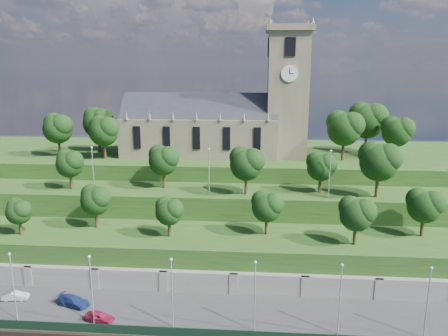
# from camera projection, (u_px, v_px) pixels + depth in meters

# --- Properties ---
(promenade) EXTENTS (160.00, 12.00, 2.00)m
(promenade) POSITION_uv_depth(u_px,v_px,m) (193.00, 319.00, 57.34)
(promenade) COLOR #2D2D30
(promenade) RESTS_ON ground
(fence) EXTENTS (160.00, 0.10, 1.20)m
(fence) POSITION_uv_depth(u_px,v_px,m) (187.00, 332.00, 51.73)
(fence) COLOR black
(fence) RESTS_ON promenade
(retaining_wall) EXTENTS (160.00, 2.10, 5.00)m
(retaining_wall) POSITION_uv_depth(u_px,v_px,m) (199.00, 286.00, 62.79)
(retaining_wall) COLOR slate
(retaining_wall) RESTS_ON ground
(embankment_lower) EXTENTS (160.00, 12.00, 8.00)m
(embankment_lower) POSITION_uv_depth(u_px,v_px,m) (204.00, 259.00, 68.30)
(embankment_lower) COLOR #224316
(embankment_lower) RESTS_ON ground
(embankment_upper) EXTENTS (160.00, 10.00, 12.00)m
(embankment_upper) POSITION_uv_depth(u_px,v_px,m) (211.00, 222.00, 78.52)
(embankment_upper) COLOR #224316
(embankment_upper) RESTS_ON ground
(hilltop) EXTENTS (160.00, 32.00, 15.00)m
(hilltop) POSITION_uv_depth(u_px,v_px,m) (221.00, 184.00, 98.57)
(hilltop) COLOR #224316
(hilltop) RESTS_ON ground
(church) EXTENTS (38.60, 12.35, 27.60)m
(church) POSITION_uv_depth(u_px,v_px,m) (223.00, 119.00, 91.18)
(church) COLOR #6B5F4B
(church) RESTS_ON hilltop
(trees_lower) EXTENTS (66.45, 8.90, 7.47)m
(trees_lower) POSITION_uv_depth(u_px,v_px,m) (248.00, 206.00, 66.08)
(trees_lower) COLOR #312413
(trees_lower) RESTS_ON embankment_lower
(trees_upper) EXTENTS (59.16, 8.76, 9.39)m
(trees_upper) POSITION_uv_depth(u_px,v_px,m) (256.00, 161.00, 74.30)
(trees_upper) COLOR #312413
(trees_upper) RESTS_ON embankment_upper
(trees_hilltop) EXTENTS (75.57, 16.60, 10.95)m
(trees_hilltop) POSITION_uv_depth(u_px,v_px,m) (243.00, 125.00, 90.15)
(trees_hilltop) COLOR #312413
(trees_hilltop) RESTS_ON hilltop
(lamp_posts_promenade) EXTENTS (60.36, 0.36, 9.20)m
(lamp_posts_promenade) POSITION_uv_depth(u_px,v_px,m) (172.00, 288.00, 52.67)
(lamp_posts_promenade) COLOR #B2B2B7
(lamp_posts_promenade) RESTS_ON promenade
(lamp_posts_upper) EXTENTS (40.36, 0.36, 8.13)m
(lamp_posts_upper) POSITION_uv_depth(u_px,v_px,m) (209.00, 168.00, 73.17)
(lamp_posts_upper) COLOR #B2B2B7
(lamp_posts_upper) RESTS_ON embankment_upper
(car_left) EXTENTS (3.99, 2.31, 1.28)m
(car_left) POSITION_uv_depth(u_px,v_px,m) (100.00, 317.00, 54.94)
(car_left) COLOR maroon
(car_left) RESTS_ON promenade
(car_middle) EXTENTS (3.67, 1.71, 1.17)m
(car_middle) POSITION_uv_depth(u_px,v_px,m) (15.00, 296.00, 60.01)
(car_middle) COLOR #9FA0A4
(car_middle) RESTS_ON promenade
(car_right) EXTENTS (4.93, 3.19, 1.33)m
(car_right) POSITION_uv_depth(u_px,v_px,m) (74.00, 301.00, 58.57)
(car_right) COLOR navy
(car_right) RESTS_ON promenade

